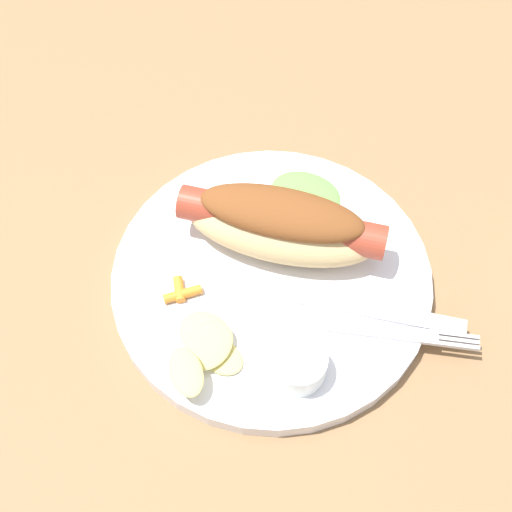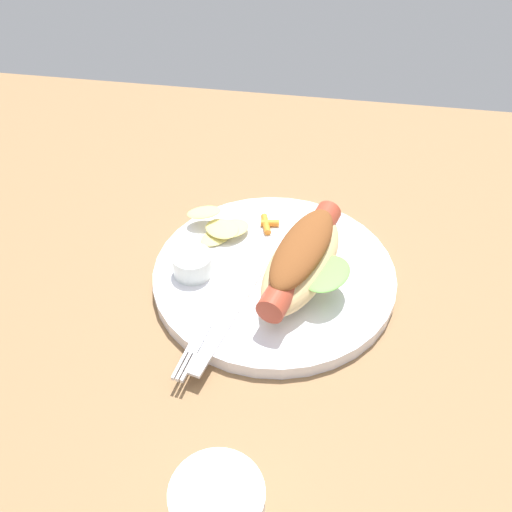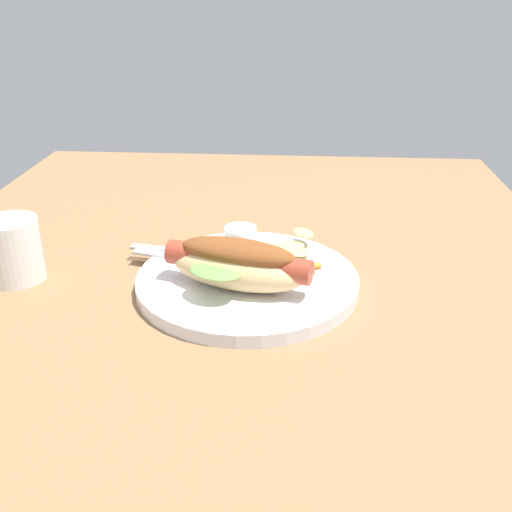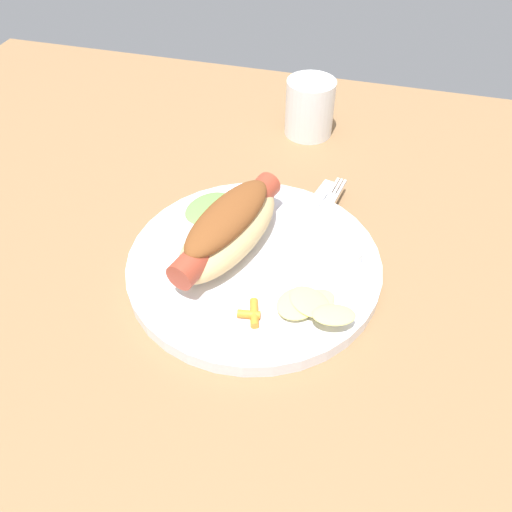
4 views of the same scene
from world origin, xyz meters
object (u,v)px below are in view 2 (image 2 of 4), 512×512
(fork, at_px, (208,321))
(knife, at_px, (229,316))
(hot_dog, at_px, (302,259))
(carrot_garnish, at_px, (268,224))
(sauce_ramekin, at_px, (193,263))
(chips_pile, at_px, (220,227))
(plate, at_px, (274,276))

(fork, xyz_separation_m, knife, (0.02, 0.01, -0.00))
(hot_dog, height_order, carrot_garnish, hot_dog)
(sauce_ramekin, height_order, chips_pile, sauce_ramekin)
(hot_dog, relative_size, chips_pile, 2.01)
(plate, relative_size, knife, 1.68)
(fork, height_order, carrot_garnish, carrot_garnish)
(sauce_ramekin, bearing_deg, chips_pile, 76.80)
(hot_dog, height_order, chips_pile, hot_dog)
(sauce_ramekin, distance_m, chips_pile, 0.07)
(hot_dog, xyz_separation_m, chips_pile, (-0.10, 0.06, -0.02))
(fork, relative_size, knife, 0.92)
(plate, distance_m, knife, 0.08)
(knife, height_order, carrot_garnish, carrot_garnish)
(sauce_ramekin, distance_m, carrot_garnish, 0.11)
(chips_pile, bearing_deg, hot_dog, -31.17)
(fork, bearing_deg, plate, 155.76)
(sauce_ramekin, xyz_separation_m, fork, (0.03, -0.07, -0.01))
(plate, bearing_deg, fork, -123.45)
(sauce_ramekin, xyz_separation_m, chips_pile, (0.02, 0.07, -0.00))
(sauce_ramekin, xyz_separation_m, carrot_garnish, (0.07, 0.09, -0.01))
(hot_dog, distance_m, carrot_garnish, 0.10)
(fork, height_order, knife, same)
(hot_dog, bearing_deg, knife, -29.56)
(sauce_ramekin, relative_size, fork, 0.30)
(plate, height_order, fork, fork)
(fork, distance_m, knife, 0.02)
(chips_pile, bearing_deg, knife, -74.57)
(fork, bearing_deg, carrot_garnish, 175.96)
(carrot_garnish, bearing_deg, chips_pile, -158.17)
(hot_dog, relative_size, knife, 1.09)
(hot_dog, distance_m, knife, 0.10)
(fork, height_order, chips_pile, chips_pile)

